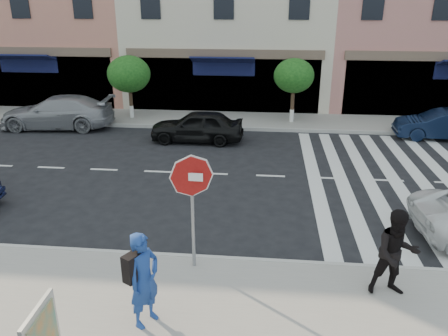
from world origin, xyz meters
TOP-DOWN VIEW (x-y plane):
  - ground at (0.00, 0.00)m, footprint 120.00×120.00m
  - sidewalk_near at (0.00, -3.75)m, footprint 60.00×4.50m
  - sidewalk_far at (0.00, 11.00)m, footprint 60.00×3.00m
  - building_centre at (-0.50, 17.00)m, footprint 11.00×9.00m
  - street_tree_wb at (-5.00, 10.80)m, footprint 2.10×2.10m
  - street_tree_c at (3.00, 10.80)m, footprint 1.90×1.90m
  - stop_sign at (0.28, -1.89)m, footprint 0.94×0.12m
  - photographer at (-0.29, -3.78)m, footprint 0.72×0.81m
  - walker at (4.44, -2.45)m, footprint 0.96×0.78m
  - car_far_left at (-8.08, 9.10)m, footprint 5.35×2.47m
  - car_far_mid at (-1.17, 7.67)m, footprint 3.97×1.63m
  - car_far_right at (9.39, 9.10)m, footprint 3.92×1.51m

SIDE VIEW (x-z plane):
  - ground at x=0.00m, z-range 0.00..0.00m
  - sidewalk_near at x=0.00m, z-range 0.00..0.15m
  - sidewalk_far at x=0.00m, z-range 0.00..0.15m
  - car_far_right at x=9.39m, z-range 0.00..1.27m
  - car_far_mid at x=-1.17m, z-range 0.00..1.35m
  - car_far_left at x=-8.08m, z-range 0.00..1.51m
  - photographer at x=-0.29m, z-range 0.15..2.01m
  - walker at x=4.44m, z-range 0.15..2.01m
  - stop_sign at x=0.28m, z-range 0.74..3.40m
  - street_tree_wb at x=-5.00m, z-range 0.78..3.84m
  - street_tree_c at x=3.00m, z-range 0.84..3.87m
  - building_centre at x=-0.50m, z-range 0.00..11.00m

